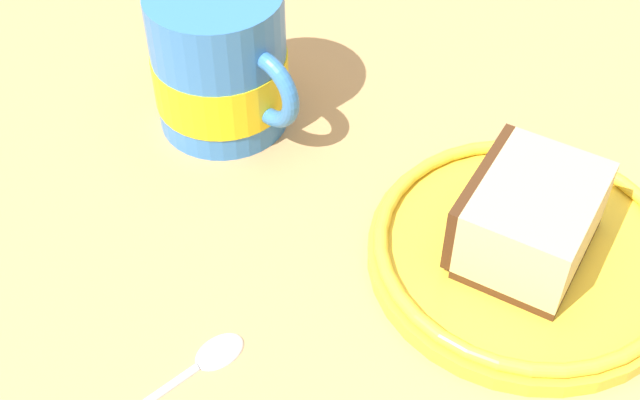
{
  "coord_description": "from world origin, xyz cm",
  "views": [
    {
      "loc": [
        27.64,
        24.11,
        40.71
      ],
      "look_at": [
        5.76,
        -4.78,
        3.0
      ],
      "focal_mm": 49.54,
      "sensor_mm": 36.0,
      "label": 1
    }
  ],
  "objects_px": {
    "small_plate": "(526,252)",
    "cake_slice": "(529,219)",
    "teaspoon": "(184,373)",
    "tea_mug": "(221,63)"
  },
  "relations": [
    {
      "from": "cake_slice",
      "to": "teaspoon",
      "type": "height_order",
      "value": "cake_slice"
    },
    {
      "from": "small_plate",
      "to": "cake_slice",
      "type": "bearing_deg",
      "value": -67.01
    },
    {
      "from": "cake_slice",
      "to": "small_plate",
      "type": "bearing_deg",
      "value": 112.99
    },
    {
      "from": "tea_mug",
      "to": "teaspoon",
      "type": "xyz_separation_m",
      "value": [
        0.13,
        0.16,
        -0.04
      ]
    },
    {
      "from": "small_plate",
      "to": "tea_mug",
      "type": "height_order",
      "value": "tea_mug"
    },
    {
      "from": "tea_mug",
      "to": "teaspoon",
      "type": "relative_size",
      "value": 0.88
    },
    {
      "from": "small_plate",
      "to": "cake_slice",
      "type": "height_order",
      "value": "cake_slice"
    },
    {
      "from": "small_plate",
      "to": "cake_slice",
      "type": "distance_m",
      "value": 0.03
    },
    {
      "from": "cake_slice",
      "to": "teaspoon",
      "type": "relative_size",
      "value": 0.77
    },
    {
      "from": "cake_slice",
      "to": "teaspoon",
      "type": "xyz_separation_m",
      "value": [
        0.2,
        -0.05,
        -0.03
      ]
    }
  ]
}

